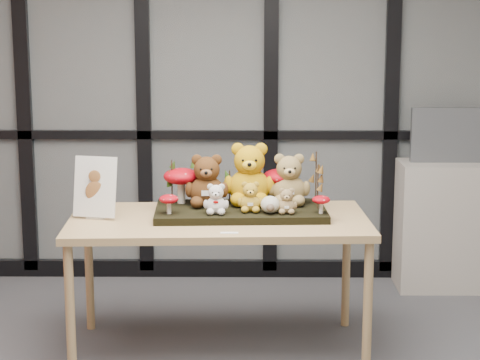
{
  "coord_description": "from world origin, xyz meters",
  "views": [
    {
      "loc": [
        0.29,
        -3.65,
        1.94
      ],
      "look_at": [
        0.25,
        1.03,
        1.01
      ],
      "focal_mm": 65.0,
      "sensor_mm": 36.0,
      "label": 1
    }
  ],
  "objects_px": {
    "bear_tan_back": "(289,176)",
    "sign_holder": "(95,189)",
    "cabinet": "(446,225)",
    "monitor": "(450,135)",
    "plush_cream_hedgehog": "(270,204)",
    "bear_brown_medium": "(207,178)",
    "mushroom_front_right": "(321,204)",
    "diorama_tray": "(241,212)",
    "bear_beige_small": "(286,199)",
    "bear_small_yellow": "(250,195)",
    "bear_pooh_yellow": "(249,170)",
    "mushroom_back_left": "(181,184)",
    "mushroom_back_right": "(280,184)",
    "bear_white_bow": "(216,197)",
    "mushroom_front_left": "(169,203)",
    "display_table": "(219,229)"
  },
  "relations": [
    {
      "from": "bear_tan_back",
      "to": "sign_holder",
      "type": "distance_m",
      "value": 1.1
    },
    {
      "from": "cabinet",
      "to": "monitor",
      "type": "height_order",
      "value": "monitor"
    },
    {
      "from": "cabinet",
      "to": "plush_cream_hedgehog",
      "type": "bearing_deg",
      "value": -135.95
    },
    {
      "from": "bear_brown_medium",
      "to": "bear_tan_back",
      "type": "xyz_separation_m",
      "value": [
        0.47,
        0.05,
        -0.0
      ]
    },
    {
      "from": "monitor",
      "to": "cabinet",
      "type": "bearing_deg",
      "value": -90.0
    },
    {
      "from": "bear_brown_medium",
      "to": "mushroom_front_right",
      "type": "height_order",
      "value": "bear_brown_medium"
    },
    {
      "from": "plush_cream_hedgehog",
      "to": "mushroom_front_right",
      "type": "bearing_deg",
      "value": -3.75
    },
    {
      "from": "diorama_tray",
      "to": "sign_holder",
      "type": "bearing_deg",
      "value": -176.94
    },
    {
      "from": "bear_beige_small",
      "to": "plush_cream_hedgehog",
      "type": "distance_m",
      "value": 0.09
    },
    {
      "from": "bear_tan_back",
      "to": "cabinet",
      "type": "distance_m",
      "value": 1.61
    },
    {
      "from": "monitor",
      "to": "bear_small_yellow",
      "type": "bearing_deg",
      "value": -138.8
    },
    {
      "from": "diorama_tray",
      "to": "bear_beige_small",
      "type": "relative_size",
      "value": 6.18
    },
    {
      "from": "bear_pooh_yellow",
      "to": "cabinet",
      "type": "xyz_separation_m",
      "value": [
        1.37,
        0.98,
        -0.57
      ]
    },
    {
      "from": "bear_brown_medium",
      "to": "plush_cream_hedgehog",
      "type": "bearing_deg",
      "value": -29.8
    },
    {
      "from": "plush_cream_hedgehog",
      "to": "sign_holder",
      "type": "distance_m",
      "value": 0.98
    },
    {
      "from": "mushroom_back_left",
      "to": "monitor",
      "type": "distance_m",
      "value": 2.03
    },
    {
      "from": "bear_small_yellow",
      "to": "mushroom_back_right",
      "type": "relative_size",
      "value": 0.87
    },
    {
      "from": "bear_white_bow",
      "to": "monitor",
      "type": "height_order",
      "value": "monitor"
    },
    {
      "from": "bear_white_bow",
      "to": "cabinet",
      "type": "bearing_deg",
      "value": 35.79
    },
    {
      "from": "mushroom_back_left",
      "to": "sign_holder",
      "type": "distance_m",
      "value": 0.51
    },
    {
      "from": "bear_small_yellow",
      "to": "cabinet",
      "type": "height_order",
      "value": "bear_small_yellow"
    },
    {
      "from": "bear_white_bow",
      "to": "mushroom_front_right",
      "type": "bearing_deg",
      "value": -1.74
    },
    {
      "from": "bear_pooh_yellow",
      "to": "mushroom_front_right",
      "type": "distance_m",
      "value": 0.49
    },
    {
      "from": "cabinet",
      "to": "diorama_tray",
      "type": "bearing_deg",
      "value": -142.38
    },
    {
      "from": "bear_pooh_yellow",
      "to": "sign_holder",
      "type": "bearing_deg",
      "value": -169.64
    },
    {
      "from": "bear_pooh_yellow",
      "to": "bear_tan_back",
      "type": "bearing_deg",
      "value": -4.24
    },
    {
      "from": "bear_brown_medium",
      "to": "mushroom_front_left",
      "type": "distance_m",
      "value": 0.31
    },
    {
      "from": "cabinet",
      "to": "bear_beige_small",
      "type": "bearing_deg",
      "value": -133.78
    },
    {
      "from": "bear_brown_medium",
      "to": "sign_holder",
      "type": "relative_size",
      "value": 0.94
    },
    {
      "from": "cabinet",
      "to": "mushroom_front_right",
      "type": "bearing_deg",
      "value": -128.66
    },
    {
      "from": "mushroom_back_left",
      "to": "mushroom_front_right",
      "type": "distance_m",
      "value": 0.83
    },
    {
      "from": "display_table",
      "to": "cabinet",
      "type": "distance_m",
      "value": 1.96
    },
    {
      "from": "mushroom_front_right",
      "to": "sign_holder",
      "type": "distance_m",
      "value": 1.26
    },
    {
      "from": "plush_cream_hedgehog",
      "to": "bear_pooh_yellow",
      "type": "bearing_deg",
      "value": 113.23
    },
    {
      "from": "bear_pooh_yellow",
      "to": "display_table",
      "type": "bearing_deg",
      "value": -135.37
    },
    {
      "from": "mushroom_back_right",
      "to": "mushroom_front_right",
      "type": "distance_m",
      "value": 0.37
    },
    {
      "from": "plush_cream_hedgehog",
      "to": "mushroom_back_right",
      "type": "relative_size",
      "value": 0.49
    },
    {
      "from": "bear_small_yellow",
      "to": "mushroom_front_left",
      "type": "relative_size",
      "value": 1.57
    },
    {
      "from": "bear_brown_medium",
      "to": "mushroom_front_left",
      "type": "height_order",
      "value": "bear_brown_medium"
    },
    {
      "from": "mushroom_back_left",
      "to": "mushroom_front_right",
      "type": "relative_size",
      "value": 2.05
    },
    {
      "from": "display_table",
      "to": "bear_beige_small",
      "type": "distance_m",
      "value": 0.42
    },
    {
      "from": "bear_brown_medium",
      "to": "mushroom_front_left",
      "type": "xyz_separation_m",
      "value": [
        -0.2,
        -0.21,
        -0.1
      ]
    },
    {
      "from": "mushroom_back_left",
      "to": "cabinet",
      "type": "distance_m",
      "value": 2.08
    },
    {
      "from": "bear_pooh_yellow",
      "to": "bear_white_bow",
      "type": "relative_size",
      "value": 2.11
    },
    {
      "from": "plush_cream_hedgehog",
      "to": "mushroom_front_left",
      "type": "xyz_separation_m",
      "value": [
        -0.56,
        -0.02,
        0.01
      ]
    },
    {
      "from": "plush_cream_hedgehog",
      "to": "mushroom_back_right",
      "type": "xyz_separation_m",
      "value": [
        0.06,
        0.28,
        0.05
      ]
    },
    {
      "from": "bear_tan_back",
      "to": "monitor",
      "type": "distance_m",
      "value": 1.53
    },
    {
      "from": "bear_beige_small",
      "to": "mushroom_back_right",
      "type": "distance_m",
      "value": 0.29
    },
    {
      "from": "sign_holder",
      "to": "bear_small_yellow",
      "type": "bearing_deg",
      "value": 12.1
    },
    {
      "from": "plush_cream_hedgehog",
      "to": "monitor",
      "type": "bearing_deg",
      "value": 41.92
    }
  ]
}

